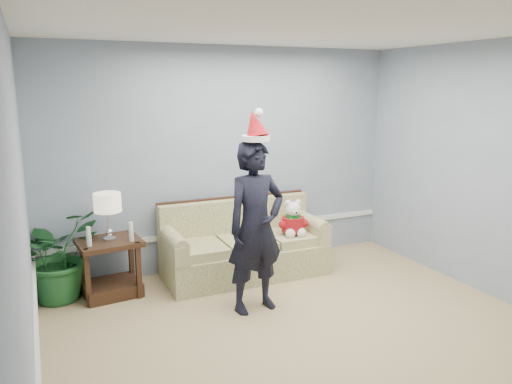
{
  "coord_description": "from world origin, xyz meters",
  "views": [
    {
      "loc": [
        -2.15,
        -3.17,
        2.23
      ],
      "look_at": [
        -0.02,
        1.55,
        1.12
      ],
      "focal_mm": 35.0,
      "sensor_mm": 36.0,
      "label": 1
    }
  ],
  "objects": [
    {
      "name": "santa_hat",
      "position": [
        -0.2,
        1.16,
        1.85
      ],
      "size": [
        0.34,
        0.37,
        0.32
      ],
      "rotation": [
        0.0,
        0.0,
        0.31
      ],
      "color": "white",
      "rests_on": "man"
    },
    {
      "name": "sofa",
      "position": [
        0.06,
        2.1,
        0.32
      ],
      "size": [
        1.91,
        0.83,
        0.89
      ],
      "rotation": [
        0.0,
        0.0,
        -0.01
      ],
      "color": "brown",
      "rests_on": "room_shell"
    },
    {
      "name": "side_table",
      "position": [
        -1.49,
        2.1,
        0.24
      ],
      "size": [
        0.69,
        0.6,
        0.62
      ],
      "rotation": [
        0.0,
        0.0,
        0.1
      ],
      "color": "#381E14",
      "rests_on": "room_shell"
    },
    {
      "name": "wainscot_trim",
      "position": [
        -1.18,
        1.18,
        0.45
      ],
      "size": [
        4.49,
        4.99,
        0.06
      ],
      "color": "white",
      "rests_on": "room_shell"
    },
    {
      "name": "room_shell",
      "position": [
        0.0,
        0.0,
        1.35
      ],
      "size": [
        4.54,
        5.04,
        2.74
      ],
      "color": "tan",
      "rests_on": "ground"
    },
    {
      "name": "table_lamp",
      "position": [
        -1.48,
        2.09,
        1.01
      ],
      "size": [
        0.29,
        0.29,
        0.51
      ],
      "color": "silver",
      "rests_on": "side_table"
    },
    {
      "name": "houseplant",
      "position": [
        -2.0,
        2.23,
        0.49
      ],
      "size": [
        1.16,
        1.13,
        0.98
      ],
      "primitive_type": "imported",
      "rotation": [
        0.0,
        0.0,
        0.62
      ],
      "color": "#1C5827",
      "rests_on": "room_shell"
    },
    {
      "name": "candle_pair",
      "position": [
        -1.49,
        1.97,
        0.72
      ],
      "size": [
        0.48,
        0.05,
        0.2
      ],
      "color": "silver",
      "rests_on": "side_table"
    },
    {
      "name": "teddy_bear",
      "position": [
        0.63,
        1.9,
        0.63
      ],
      "size": [
        0.31,
        0.33,
        0.44
      ],
      "rotation": [
        0.0,
        0.0,
        -0.17
      ],
      "color": "white",
      "rests_on": "sofa"
    },
    {
      "name": "man",
      "position": [
        -0.2,
        1.15,
        0.86
      ],
      "size": [
        0.68,
        0.49,
        1.72
      ],
      "primitive_type": "imported",
      "rotation": [
        0.0,
        0.0,
        0.13
      ],
      "color": "black",
      "rests_on": "room_shell"
    }
  ]
}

